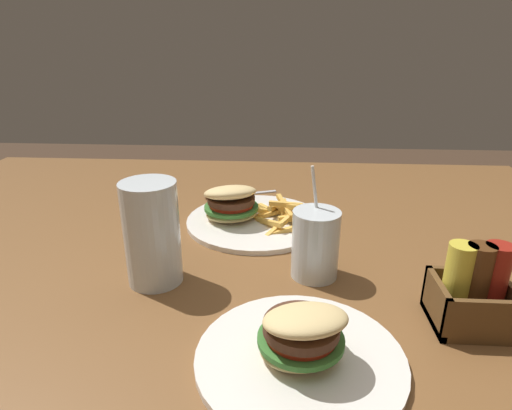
% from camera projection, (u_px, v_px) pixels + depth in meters
% --- Properties ---
extents(dining_table, '(1.58, 1.32, 0.77)m').
position_uv_depth(dining_table, '(221.00, 325.00, 0.77)').
color(dining_table, brown).
rests_on(dining_table, ground_plane).
extents(meal_plate_near, '(0.29, 0.29, 0.10)m').
position_uv_depth(meal_plate_near, '(246.00, 212.00, 0.88)').
color(meal_plate_near, white).
rests_on(meal_plate_near, dining_table).
extents(beer_glass, '(0.09, 0.09, 0.17)m').
position_uv_depth(beer_glass, '(152.00, 237.00, 0.66)').
color(beer_glass, silver).
rests_on(beer_glass, dining_table).
extents(juice_glass, '(0.08, 0.08, 0.18)m').
position_uv_depth(juice_glass, '(315.00, 246.00, 0.68)').
color(juice_glass, silver).
rests_on(juice_glass, dining_table).
extents(spoon, '(0.18, 0.09, 0.02)m').
position_uv_depth(spoon, '(219.00, 194.00, 1.04)').
color(spoon, silver).
rests_on(spoon, dining_table).
extents(meal_plate_far, '(0.25, 0.25, 0.09)m').
position_uv_depth(meal_plate_far, '(301.00, 346.00, 0.50)').
color(meal_plate_far, white).
rests_on(meal_plate_far, dining_table).
extents(condiment_caddy, '(0.10, 0.09, 0.12)m').
position_uv_depth(condiment_caddy, '(473.00, 293.00, 0.56)').
color(condiment_caddy, brown).
rests_on(condiment_caddy, dining_table).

